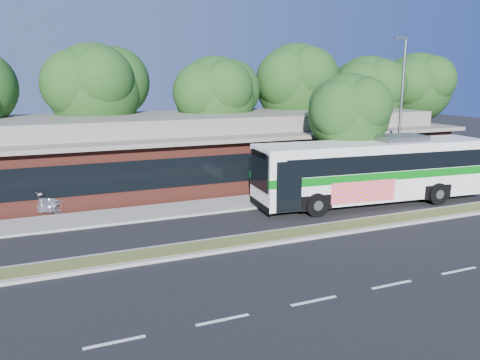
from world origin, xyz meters
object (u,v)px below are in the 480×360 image
at_px(sedan, 75,195).
at_px(sidewalk_tree, 352,112).
at_px(transit_bus, 374,166).
at_px(lamp_post, 400,109).

xyz_separation_m(sedan, sidewalk_tree, (15.34, -2.95, 4.15)).
relative_size(transit_bus, sedan, 2.91).
bearing_deg(transit_bus, sedan, 164.47).
bearing_deg(sedan, sidewalk_tree, -123.07).
height_order(transit_bus, sedan, transit_bus).
relative_size(lamp_post, transit_bus, 0.68).
relative_size(lamp_post, sidewalk_tree, 1.29).
height_order(sedan, sidewalk_tree, sidewalk_tree).
bearing_deg(sidewalk_tree, lamp_post, -5.52).
distance_m(sedan, sidewalk_tree, 16.16).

